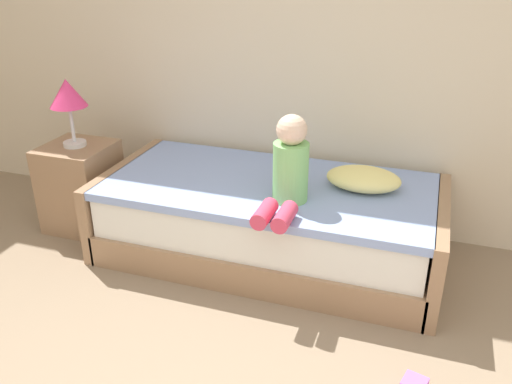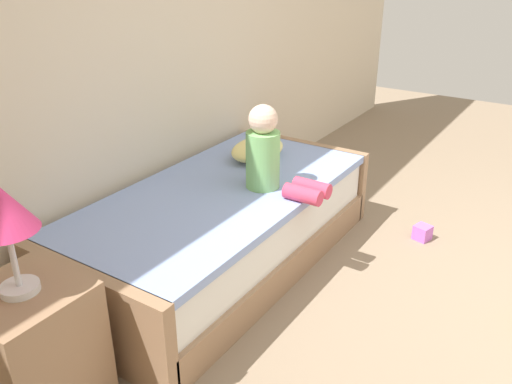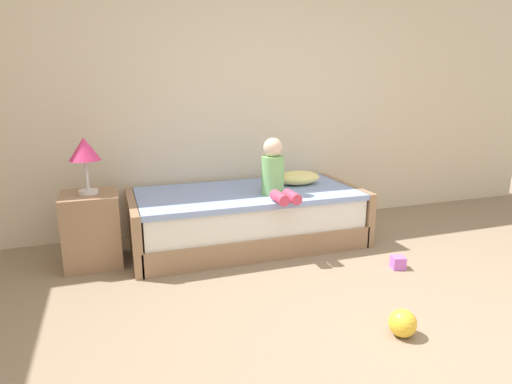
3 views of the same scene
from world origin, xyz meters
TOP-DOWN VIEW (x-y plane):
  - wall_rear at (0.00, 2.60)m, footprint 7.20×0.10m
  - bed at (-0.29, 2.00)m, footprint 2.11×1.00m
  - nightstand at (-1.64, 1.95)m, footprint 0.44×0.44m
  - table_lamp at (-1.64, 1.95)m, footprint 0.24×0.24m
  - child_figure at (-0.11, 1.77)m, footprint 0.20×0.51m
  - pillow at (0.27, 2.10)m, footprint 0.44×0.30m
  - toy_block at (0.69, 1.04)m, footprint 0.12×0.12m

SIDE VIEW (x-z plane):
  - toy_block at x=0.69m, z-range 0.00..0.10m
  - bed at x=-0.29m, z-range 0.00..0.50m
  - nightstand at x=-1.64m, z-range 0.00..0.60m
  - pillow at x=0.27m, z-range 0.50..0.63m
  - child_figure at x=-0.11m, z-range 0.45..0.96m
  - table_lamp at x=-1.64m, z-range 0.71..1.16m
  - wall_rear at x=0.00m, z-range 0.00..2.90m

